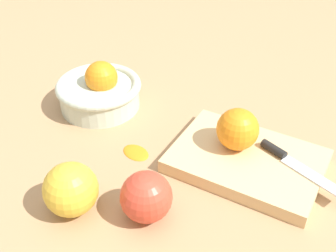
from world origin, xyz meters
TOP-DOWN VIEW (x-y plane):
  - ground_plane at (0.00, 0.00)m, footprint 2.40×2.40m
  - bowl at (-0.18, 0.15)m, footprint 0.17×0.17m
  - cutting_board at (0.13, 0.06)m, footprint 0.27×0.21m
  - orange_on_board at (0.11, 0.08)m, footprint 0.07×0.07m
  - knife at (0.20, 0.07)m, footprint 0.14×0.10m
  - apple_front_left at (-0.10, -0.11)m, footprint 0.08×0.08m
  - apple_front_center at (0.01, -0.09)m, footprint 0.08×0.08m
  - citrus_peel at (-0.06, 0.04)m, footprint 0.06×0.06m

SIDE VIEW (x-z plane):
  - ground_plane at x=0.00m, z-range 0.00..0.00m
  - citrus_peel at x=-0.06m, z-range 0.00..0.01m
  - cutting_board at x=0.13m, z-range 0.00..0.02m
  - knife at x=0.20m, z-range 0.02..0.03m
  - bowl at x=-0.18m, z-range -0.01..0.08m
  - apple_front_center at x=0.01m, z-range 0.00..0.08m
  - apple_front_left at x=-0.10m, z-range 0.00..0.08m
  - orange_on_board at x=0.11m, z-range 0.02..0.09m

